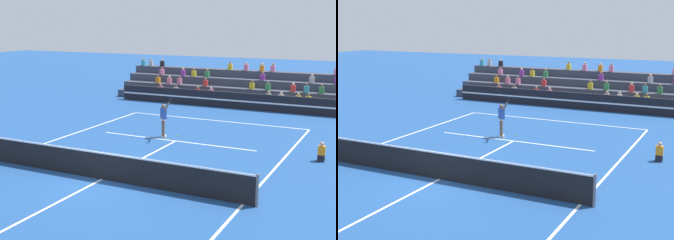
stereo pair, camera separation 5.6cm
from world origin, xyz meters
The scene contains 8 objects.
ground_plane centered at (0.00, 0.00, 0.00)m, with size 120.00×120.00×0.00m, color navy.
court_lines centered at (0.00, 0.00, 0.00)m, with size 11.10×23.90×0.01m.
tennis_net centered at (0.00, 0.00, 0.54)m, with size 12.00×0.10×1.10m.
sponsor_banner_wall centered at (0.00, 16.26, 0.55)m, with size 18.00×0.26×1.10m.
bleacher_stand centered at (0.00, 19.43, 0.84)m, with size 20.29×3.80×2.83m.
ball_kid_courtside centered at (7.00, 6.12, 0.33)m, with size 0.30×0.36×0.84m.
tennis_player centered at (-0.88, 6.84, 0.98)m, with size 1.07×0.92×2.30m.
tennis_ball centered at (-0.36, 7.40, 0.03)m, with size 0.07×0.07×0.07m, color #C6DB33.
Camera 1 is at (9.68, -13.85, 5.82)m, focal length 50.00 mm.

